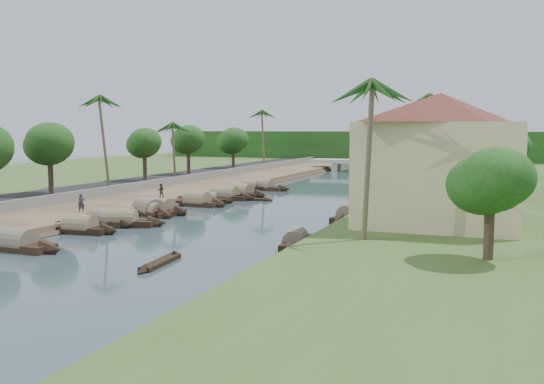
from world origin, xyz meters
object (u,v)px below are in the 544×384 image
(sampan_0, at_px, (14,244))
(sampan_1, at_px, (80,228))
(building_near, at_px, (439,159))
(person_near, at_px, (81,203))
(bridge, at_px, (380,163))

(sampan_0, bearing_deg, sampan_1, 94.20)
(building_near, relative_size, sampan_0, 1.66)
(sampan_0, xyz_separation_m, person_near, (-4.60, 13.22, 1.27))
(sampan_1, height_order, person_near, person_near)
(building_near, height_order, person_near, building_near)
(building_near, bearing_deg, sampan_0, -153.28)
(bridge, bearing_deg, building_near, -75.61)
(building_near, xyz_separation_m, sampan_1, (-28.35, -6.63, -5.97))
(building_near, distance_m, sampan_1, 29.72)
(bridge, xyz_separation_m, sampan_0, (-9.13, -88.16, -1.30))
(bridge, height_order, person_near, person_near)
(building_near, bearing_deg, person_near, -178.36)
(bridge, distance_m, building_near, 76.54)
(sampan_0, relative_size, sampan_1, 1.21)
(bridge, relative_size, sampan_0, 3.12)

